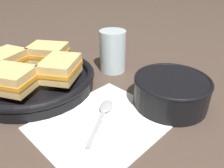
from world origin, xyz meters
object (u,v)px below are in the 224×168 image
at_px(sandwich_far_right, 48,53).
at_px(drinking_glass, 113,51).
at_px(soup_bowl, 171,90).
at_px(skillet, 34,80).
at_px(sandwich_far_left, 61,68).
at_px(sandwich_near_right, 10,79).
at_px(sandwich_near_left, 5,61).
at_px(spoon, 104,112).

height_order(sandwich_far_right, drinking_glass, drinking_glass).
xyz_separation_m(soup_bowl, sandwich_far_right, (-0.09, 0.33, 0.03)).
height_order(skillet, sandwich_far_left, sandwich_far_left).
xyz_separation_m(skillet, sandwich_near_right, (-0.07, -0.04, 0.04)).
relative_size(soup_bowl, sandwich_far_left, 1.34).
xyz_separation_m(skillet, sandwich_near_left, (-0.03, 0.07, 0.04)).
height_order(spoon, skillet, skillet).
relative_size(soup_bowl, drinking_glass, 1.41).
height_order(spoon, sandwich_far_right, sandwich_far_right).
bearing_deg(soup_bowl, sandwich_near_left, 117.97).
bearing_deg(soup_bowl, spoon, 146.71).
relative_size(spoon, sandwich_far_left, 1.12).
bearing_deg(sandwich_far_right, sandwich_near_left, 160.25).
relative_size(sandwich_far_left, drinking_glass, 1.05).
height_order(sandwich_near_right, sandwich_far_left, same).
bearing_deg(skillet, sandwich_far_right, 23.76).
relative_size(sandwich_near_left, drinking_glass, 0.99).
xyz_separation_m(sandwich_near_left, sandwich_far_left, (0.07, -0.14, 0.00)).
xyz_separation_m(sandwich_near_left, sandwich_far_right, (0.10, -0.04, 0.00)).
bearing_deg(drinking_glass, sandwich_near_left, 148.05).
xyz_separation_m(spoon, skillet, (-0.03, 0.21, 0.01)).
distance_m(soup_bowl, skillet, 0.34).
height_order(skillet, sandwich_near_left, sandwich_near_left).
distance_m(spoon, sandwich_far_right, 0.25).
bearing_deg(skillet, sandwich_near_right, -153.28).
xyz_separation_m(soup_bowl, sandwich_near_left, (-0.19, 0.36, 0.03)).
distance_m(skillet, sandwich_far_right, 0.09).
bearing_deg(skillet, sandwich_near_left, 115.85).
bearing_deg(sandwich_far_right, skillet, -156.24).
xyz_separation_m(sandwich_near_right, sandwich_far_left, (0.10, -0.04, 0.00)).
relative_size(sandwich_near_left, sandwich_near_right, 0.96).
bearing_deg(sandwich_far_right, spoon, -98.98).
relative_size(soup_bowl, skillet, 0.39).
bearing_deg(sandwich_near_right, sandwich_near_left, 70.25).
bearing_deg(sandwich_near_left, sandwich_near_right, -109.75).
xyz_separation_m(soup_bowl, sandwich_near_right, (-0.23, 0.26, 0.03)).
bearing_deg(sandwich_far_left, soup_bowl, -60.38).
distance_m(sandwich_far_left, sandwich_far_right, 0.11).
bearing_deg(sandwich_near_right, soup_bowl, -48.50).
height_order(soup_bowl, sandwich_far_left, sandwich_far_left).
bearing_deg(spoon, sandwich_near_left, 75.25).
distance_m(sandwich_near_right, sandwich_far_right, 0.16).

